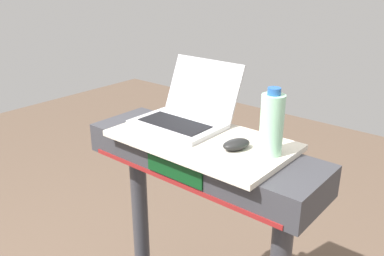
% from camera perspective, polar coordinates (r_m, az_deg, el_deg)
% --- Properties ---
extents(desk_board, '(0.63, 0.36, 0.02)m').
position_cam_1_polar(desk_board, '(1.44, 1.28, -1.68)').
color(desk_board, beige).
rests_on(desk_board, treadmill_base).
extents(laptop, '(0.32, 0.31, 0.22)m').
position_cam_1_polar(laptop, '(1.55, -0.82, 2.28)').
color(laptop, '#B7B7BC').
rests_on(laptop, desk_board).
extents(computer_mouse, '(0.09, 0.11, 0.03)m').
position_cam_1_polar(computer_mouse, '(1.34, 6.20, -2.27)').
color(computer_mouse, black).
rests_on(computer_mouse, desk_board).
extents(water_bottle, '(0.07, 0.07, 0.22)m').
position_cam_1_polar(water_bottle, '(1.29, 11.05, 0.56)').
color(water_bottle, '#9EDBB2').
rests_on(water_bottle, desk_board).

